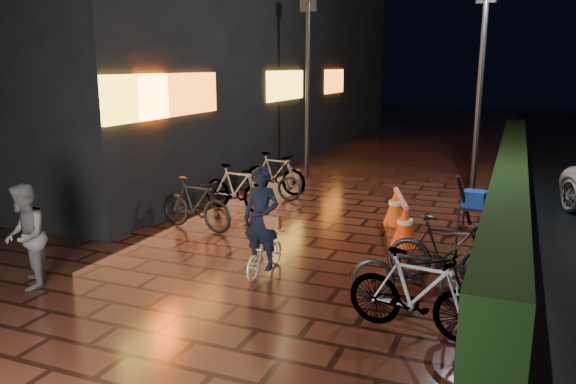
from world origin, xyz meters
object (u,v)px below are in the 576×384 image
at_px(cyclist, 263,235).
at_px(traffic_barrier, 400,215).
at_px(cart_assembly, 473,201).
at_px(bystander_person, 25,236).

distance_m(cyclist, traffic_barrier, 3.33).
distance_m(cyclist, cart_assembly, 4.77).
xyz_separation_m(cyclist, cart_assembly, (2.85, 3.82, -0.06)).
relative_size(bystander_person, cyclist, 0.91).
xyz_separation_m(cyclist, traffic_barrier, (1.57, 2.93, -0.26)).
bearing_deg(cart_assembly, cyclist, -126.71).
bearing_deg(bystander_person, cyclist, 81.15).
distance_m(traffic_barrier, cart_assembly, 1.57).
xyz_separation_m(bystander_person, traffic_barrier, (4.54, 4.74, -0.40)).
height_order(cyclist, traffic_barrier, cyclist).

